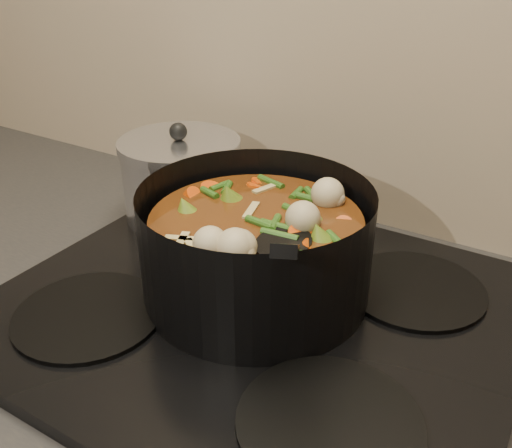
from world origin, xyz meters
The scene contains 3 objects.
stovetop centered at (0.00, 1.93, 0.92)m, with size 0.62×0.54×0.03m.
stockpot centered at (-0.01, 1.95, 1.00)m, with size 0.35×0.38×0.21m.
saucepan centered at (-0.23, 2.08, 0.99)m, with size 0.19×0.19×0.15m.
Camera 1 is at (0.30, 1.43, 1.35)m, focal length 40.00 mm.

